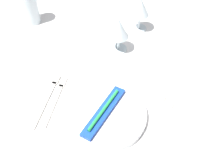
{
  "coord_description": "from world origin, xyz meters",
  "views": [
    {
      "loc": [
        0.17,
        -0.78,
        1.47
      ],
      "look_at": [
        0.03,
        -0.14,
        0.76
      ],
      "focal_mm": 47.29,
      "sensor_mm": 36.0,
      "label": 1
    }
  ],
  "objects_px": {
    "toothbrush_package": "(104,112)",
    "spoon_dessert": "(168,117)",
    "dinner_plate": "(104,115)",
    "wine_glass_left": "(140,8)",
    "wine_glass_centre": "(119,29)",
    "drink_tumbler": "(30,10)",
    "fork_inner": "(47,98)",
    "fork_outer": "(56,99)",
    "coffee_cup_left": "(220,40)",
    "spoon_soup": "(159,113)"
  },
  "relations": [
    {
      "from": "dinner_plate",
      "to": "wine_glass_centre",
      "type": "xyz_separation_m",
      "value": [
        -0.02,
        0.32,
        0.09
      ]
    },
    {
      "from": "coffee_cup_left",
      "to": "wine_glass_centre",
      "type": "xyz_separation_m",
      "value": [
        -0.37,
        -0.08,
        0.05
      ]
    },
    {
      "from": "fork_inner",
      "to": "coffee_cup_left",
      "type": "xyz_separation_m",
      "value": [
        0.54,
        0.36,
        0.04
      ]
    },
    {
      "from": "dinner_plate",
      "to": "wine_glass_centre",
      "type": "relative_size",
      "value": 1.88
    },
    {
      "from": "drink_tumbler",
      "to": "wine_glass_centre",
      "type": "bearing_deg",
      "value": -14.71
    },
    {
      "from": "spoon_dessert",
      "to": "wine_glass_centre",
      "type": "relative_size",
      "value": 1.46
    },
    {
      "from": "dinner_plate",
      "to": "coffee_cup_left",
      "type": "distance_m",
      "value": 0.53
    },
    {
      "from": "fork_outer",
      "to": "drink_tumbler",
      "type": "distance_m",
      "value": 0.45
    },
    {
      "from": "fork_inner",
      "to": "spoon_dessert",
      "type": "distance_m",
      "value": 0.39
    },
    {
      "from": "dinner_plate",
      "to": "wine_glass_left",
      "type": "bearing_deg",
      "value": 85.14
    },
    {
      "from": "fork_outer",
      "to": "wine_glass_left",
      "type": "distance_m",
      "value": 0.48
    },
    {
      "from": "fork_inner",
      "to": "spoon_soup",
      "type": "bearing_deg",
      "value": 2.58
    },
    {
      "from": "spoon_soup",
      "to": "drink_tumbler",
      "type": "bearing_deg",
      "value": 146.99
    },
    {
      "from": "dinner_plate",
      "to": "spoon_dessert",
      "type": "xyz_separation_m",
      "value": [
        0.19,
        0.04,
        -0.01
      ]
    },
    {
      "from": "drink_tumbler",
      "to": "fork_outer",
      "type": "bearing_deg",
      "value": -58.37
    },
    {
      "from": "spoon_dessert",
      "to": "fork_outer",
      "type": "bearing_deg",
      "value": -179.6
    },
    {
      "from": "wine_glass_left",
      "to": "drink_tumbler",
      "type": "distance_m",
      "value": 0.45
    },
    {
      "from": "toothbrush_package",
      "to": "fork_outer",
      "type": "distance_m",
      "value": 0.17
    },
    {
      "from": "dinner_plate",
      "to": "spoon_soup",
      "type": "xyz_separation_m",
      "value": [
        0.16,
        0.05,
        -0.01
      ]
    },
    {
      "from": "wine_glass_left",
      "to": "drink_tumbler",
      "type": "relative_size",
      "value": 1.09
    },
    {
      "from": "spoon_dessert",
      "to": "toothbrush_package",
      "type": "bearing_deg",
      "value": -169.2
    },
    {
      "from": "toothbrush_package",
      "to": "wine_glass_left",
      "type": "relative_size",
      "value": 1.48
    },
    {
      "from": "wine_glass_left",
      "to": "drink_tumbler",
      "type": "xyz_separation_m",
      "value": [
        -0.44,
        -0.04,
        -0.04
      ]
    },
    {
      "from": "toothbrush_package",
      "to": "wine_glass_centre",
      "type": "height_order",
      "value": "wine_glass_centre"
    },
    {
      "from": "fork_outer",
      "to": "coffee_cup_left",
      "type": "xyz_separation_m",
      "value": [
        0.52,
        0.36,
        0.04
      ]
    },
    {
      "from": "toothbrush_package",
      "to": "spoon_dessert",
      "type": "xyz_separation_m",
      "value": [
        0.19,
        0.04,
        -0.02
      ]
    },
    {
      "from": "fork_inner",
      "to": "toothbrush_package",
      "type": "bearing_deg",
      "value": -9.49
    },
    {
      "from": "spoon_soup",
      "to": "coffee_cup_left",
      "type": "bearing_deg",
      "value": 62.03
    },
    {
      "from": "fork_inner",
      "to": "coffee_cup_left",
      "type": "relative_size",
      "value": 2.09
    },
    {
      "from": "fork_outer",
      "to": "coffee_cup_left",
      "type": "relative_size",
      "value": 1.91
    },
    {
      "from": "fork_inner",
      "to": "drink_tumbler",
      "type": "distance_m",
      "value": 0.44
    },
    {
      "from": "toothbrush_package",
      "to": "fork_inner",
      "type": "xyz_separation_m",
      "value": [
        -0.2,
        0.03,
        -0.02
      ]
    },
    {
      "from": "spoon_dessert",
      "to": "wine_glass_left",
      "type": "distance_m",
      "value": 0.46
    },
    {
      "from": "fork_inner",
      "to": "wine_glass_centre",
      "type": "height_order",
      "value": "wine_glass_centre"
    },
    {
      "from": "fork_outer",
      "to": "spoon_dessert",
      "type": "xyz_separation_m",
      "value": [
        0.36,
        0.0,
        0.0
      ]
    },
    {
      "from": "coffee_cup_left",
      "to": "wine_glass_left",
      "type": "relative_size",
      "value": 0.76
    },
    {
      "from": "drink_tumbler",
      "to": "fork_inner",
      "type": "bearing_deg",
      "value": -61.66
    },
    {
      "from": "coffee_cup_left",
      "to": "spoon_soup",
      "type": "bearing_deg",
      "value": -117.97
    },
    {
      "from": "toothbrush_package",
      "to": "spoon_dessert",
      "type": "distance_m",
      "value": 0.2
    },
    {
      "from": "fork_inner",
      "to": "wine_glass_left",
      "type": "relative_size",
      "value": 1.59
    },
    {
      "from": "spoon_soup",
      "to": "wine_glass_left",
      "type": "height_order",
      "value": "wine_glass_left"
    },
    {
      "from": "fork_outer",
      "to": "wine_glass_centre",
      "type": "height_order",
      "value": "wine_glass_centre"
    },
    {
      "from": "dinner_plate",
      "to": "spoon_soup",
      "type": "distance_m",
      "value": 0.17
    },
    {
      "from": "spoon_dessert",
      "to": "coffee_cup_left",
      "type": "bearing_deg",
      "value": 66.69
    },
    {
      "from": "fork_inner",
      "to": "wine_glass_left",
      "type": "xyz_separation_m",
      "value": [
        0.23,
        0.42,
        0.1
      ]
    },
    {
      "from": "dinner_plate",
      "to": "spoon_soup",
      "type": "height_order",
      "value": "dinner_plate"
    },
    {
      "from": "toothbrush_package",
      "to": "coffee_cup_left",
      "type": "relative_size",
      "value": 1.95
    },
    {
      "from": "coffee_cup_left",
      "to": "drink_tumbler",
      "type": "bearing_deg",
      "value": 178.54
    },
    {
      "from": "toothbrush_package",
      "to": "wine_glass_centre",
      "type": "xyz_separation_m",
      "value": [
        -0.02,
        0.32,
        0.07
      ]
    },
    {
      "from": "toothbrush_package",
      "to": "fork_outer",
      "type": "relative_size",
      "value": 1.02
    }
  ]
}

